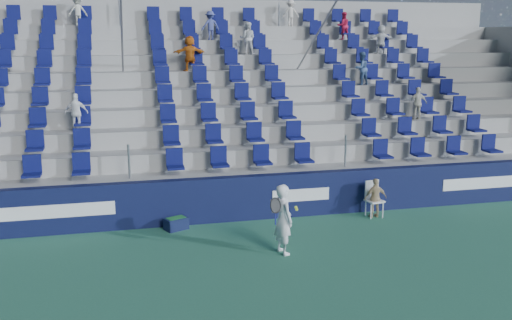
{
  "coord_description": "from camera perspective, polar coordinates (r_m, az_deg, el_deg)",
  "views": [
    {
      "loc": [
        -3.15,
        -11.2,
        4.83
      ],
      "look_at": [
        0.2,
        2.8,
        1.7
      ],
      "focal_mm": 40.0,
      "sensor_mm": 36.0,
      "label": 1
    }
  ],
  "objects": [
    {
      "name": "line_judge",
      "position": [
        15.8,
        11.86,
        -3.74
      ],
      "size": [
        0.64,
        0.28,
        1.08
      ],
      "primitive_type": "imported",
      "rotation": [
        0.0,
        0.0,
        3.12
      ],
      "color": "tan",
      "rests_on": "ground"
    },
    {
      "name": "ball_bin",
      "position": [
        14.76,
        -7.99,
        -6.26
      ],
      "size": [
        0.66,
        0.56,
        0.32
      ],
      "color": "#0F1637",
      "rests_on": "ground"
    },
    {
      "name": "tennis_player",
      "position": [
        12.89,
        2.73,
        -5.92
      ],
      "size": [
        0.69,
        0.67,
        1.62
      ],
      "color": "white",
      "rests_on": "ground"
    },
    {
      "name": "line_judge_chair",
      "position": [
        15.93,
        11.63,
        -3.54
      ],
      "size": [
        0.5,
        0.51,
        0.98
      ],
      "color": "white",
      "rests_on": "ground"
    },
    {
      "name": "grandstand",
      "position": [
        19.88,
        -4.23,
        4.44
      ],
      "size": [
        24.0,
        8.17,
        6.63
      ],
      "color": "gray",
      "rests_on": "ground"
    },
    {
      "name": "sponsor_wall",
      "position": [
        15.29,
        -1.03,
        -3.8
      ],
      "size": [
        24.0,
        0.32,
        1.2
      ],
      "color": "#10153B",
      "rests_on": "ground"
    },
    {
      "name": "ground",
      "position": [
        12.6,
        2.12,
        -10.29
      ],
      "size": [
        70.0,
        70.0,
        0.0
      ],
      "primitive_type": "plane",
      "color": "#307054",
      "rests_on": "ground"
    }
  ]
}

